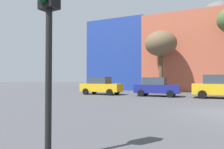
# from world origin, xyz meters

# --- Properties ---
(building_backdrop) EXTENTS (36.99, 12.40, 11.97)m
(building_backdrop) POSITION_xyz_m (1.11, 21.98, 5.11)
(building_backdrop) COLOR #B2563D
(building_backdrop) RESTS_ON ground_plane
(parked_car_0) EXTENTS (4.08, 2.00, 1.77)m
(parked_car_0) POSITION_xyz_m (-10.72, 8.13, 0.88)
(parked_car_0) COLOR gold
(parked_car_0) RESTS_ON ground_plane
(parked_car_1) EXTENTS (3.92, 1.92, 1.70)m
(parked_car_1) POSITION_xyz_m (-5.11, 8.13, 0.84)
(parked_car_1) COLOR navy
(parked_car_1) RESTS_ON ground_plane
(parked_car_2) EXTENTS (4.36, 2.14, 1.89)m
(parked_car_2) POSITION_xyz_m (0.01, 8.13, 0.94)
(parked_car_2) COLOR gold
(parked_car_2) RESTS_ON ground_plane
(traffic_light_near_left) EXTENTS (0.38, 0.38, 3.71)m
(traffic_light_near_left) POSITION_xyz_m (-3.87, -7.43, 2.73)
(traffic_light_near_left) COLOR black
(traffic_light_near_left) RESTS_ON ground_plane
(bare_tree_2) EXTENTS (3.68, 3.68, 7.19)m
(bare_tree_2) POSITION_xyz_m (-5.74, 13.75, 5.63)
(bare_tree_2) COLOR brown
(bare_tree_2) RESTS_ON ground_plane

